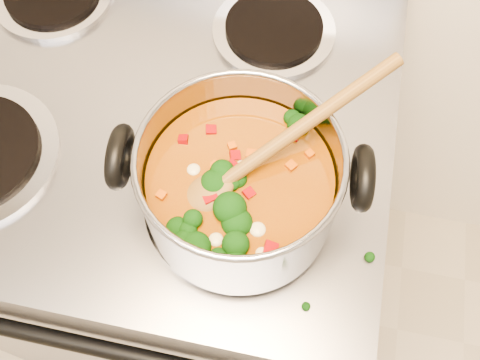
# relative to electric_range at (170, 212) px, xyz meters

# --- Properties ---
(electric_range) EXTENTS (0.77, 0.69, 1.08)m
(electric_range) POSITION_rel_electric_range_xyz_m (0.00, 0.00, 0.00)
(electric_range) COLOR gray
(electric_range) RESTS_ON ground
(stockpot) EXTENTS (0.30, 0.24, 0.14)m
(stockpot) POSITION_rel_electric_range_xyz_m (0.19, -0.16, 0.53)
(stockpot) COLOR gray
(stockpot) RESTS_ON electric_range
(wooden_spoon) EXTENTS (0.23, 0.22, 0.11)m
(wooden_spoon) POSITION_rel_electric_range_xyz_m (0.21, -0.15, 0.57)
(wooden_spoon) COLOR brown
(wooden_spoon) RESTS_ON stockpot
(cooktop_crumbs) EXTENTS (0.30, 0.33, 0.01)m
(cooktop_crumbs) POSITION_rel_electric_range_xyz_m (0.18, -0.19, 0.46)
(cooktop_crumbs) COLOR black
(cooktop_crumbs) RESTS_ON electric_range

